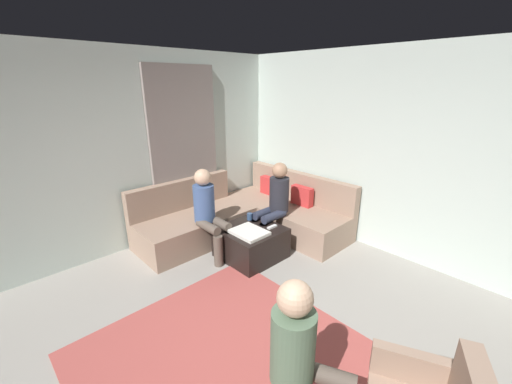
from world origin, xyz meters
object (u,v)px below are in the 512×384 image
ottoman (251,242)px  person_on_couch_side (209,210)px  coffee_mug (250,216)px  sectional_couch (248,216)px  person_on_couch_back (274,201)px  game_remote (272,227)px  person_on_armchair (307,360)px

ottoman → person_on_couch_side: 0.72m
ottoman → coffee_mug: (-0.22, 0.18, 0.26)m
sectional_couch → ottoman: size_ratio=3.36×
ottoman → person_on_couch_back: size_ratio=0.63×
coffee_mug → game_remote: size_ratio=0.63×
game_remote → person_on_couch_side: (-0.61, -0.59, 0.23)m
game_remote → person_on_couch_back: bearing=129.4°
person_on_couch_back → game_remote: bearing=129.4°
ottoman → person_on_armchair: size_ratio=0.64×
ottoman → person_on_couch_side: bearing=-139.5°
sectional_couch → person_on_armchair: (2.51, -1.77, 0.36)m
coffee_mug → person_on_couch_back: bearing=64.7°
game_remote → person_on_armchair: person_on_armchair is taller
ottoman → person_on_couch_back: bearing=96.9°
sectional_couch → person_on_armchair: 3.09m
person_on_couch_back → ottoman: bearing=96.9°
person_on_armchair → sectional_couch: bearing=-150.3°
sectional_couch → person_on_couch_side: size_ratio=2.12×
ottoman → person_on_couch_back: (-0.06, 0.51, 0.45)m
ottoman → person_on_couch_side: person_on_couch_side is taller
ottoman → person_on_armchair: (1.94, -1.31, 0.43)m
person_on_couch_side → ottoman: bearing=130.5°
coffee_mug → ottoman: bearing=-39.3°
person_on_couch_back → person_on_couch_side: 0.95m
ottoman → person_on_armchair: 2.38m
ottoman → game_remote: (0.18, 0.22, 0.22)m
game_remote → sectional_couch: bearing=162.4°
person_on_couch_back → person_on_couch_side: same height
person_on_couch_side → game_remote: bearing=134.0°
sectional_couch → coffee_mug: 0.49m
sectional_couch → game_remote: size_ratio=17.00×
sectional_couch → game_remote: 0.81m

